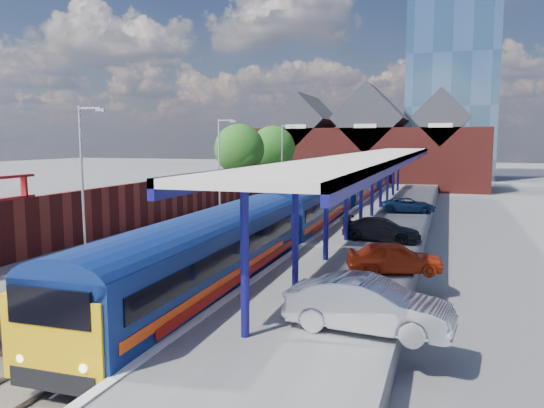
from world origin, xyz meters
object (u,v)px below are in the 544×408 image
(lamp_post_c, at_px, (221,159))
(relay_cabinet, at_px, (130,372))
(lamp_post_b, at_px, (84,170))
(platform_sign, at_px, (247,187))
(lamp_post_d, at_px, (283,154))
(parked_car_blue, at_px, (408,205))
(parked_car_dark, at_px, (381,229))
(train, at_px, (336,193))
(parked_car_red, at_px, (394,257))
(parked_car_silver, at_px, (369,305))

(lamp_post_c, height_order, relay_cabinet, lamp_post_c)
(lamp_post_b, bearing_deg, platform_sign, 85.67)
(lamp_post_d, relative_size, parked_car_blue, 1.77)
(lamp_post_d, xyz_separation_m, parked_car_dark, (13.19, -24.49, -3.38))
(lamp_post_b, height_order, lamp_post_c, same)
(train, distance_m, parked_car_blue, 6.16)
(parked_car_dark, bearing_deg, parked_car_red, -158.65)
(lamp_post_d, distance_m, platform_sign, 14.25)
(train, distance_m, parked_car_dark, 14.81)
(train, xyz_separation_m, parked_car_red, (6.71, -20.79, -0.47))
(lamp_post_d, bearing_deg, relay_cabinet, -77.92)
(lamp_post_b, bearing_deg, parked_car_red, 2.06)
(lamp_post_b, height_order, lamp_post_d, same)
(parked_car_silver, bearing_deg, train, 19.20)
(parked_car_silver, relative_size, parked_car_dark, 1.11)
(parked_car_dark, xyz_separation_m, relay_cabinet, (-4.20, -17.54, -1.11))
(parked_car_red, xyz_separation_m, parked_car_dark, (-1.37, 6.99, -0.04))
(platform_sign, distance_m, parked_car_blue, 12.53)
(train, xyz_separation_m, parked_car_dark, (5.34, -13.80, -0.51))
(train, relative_size, parked_car_silver, 14.09)
(train, xyz_separation_m, parked_car_silver, (6.67, -27.86, -0.35))
(parked_car_dark, height_order, parked_car_blue, parked_car_dark)
(relay_cabinet, bearing_deg, platform_sign, 87.04)
(train, distance_m, lamp_post_b, 22.90)
(lamp_post_b, xyz_separation_m, parked_car_silver, (14.53, -6.54, -3.22))
(train, bearing_deg, parked_car_silver, -76.53)
(platform_sign, height_order, relay_cabinet, platform_sign)
(lamp_post_b, distance_m, parked_car_red, 14.95)
(train, relative_size, lamp_post_d, 9.42)
(lamp_post_d, distance_m, relay_cabinet, 43.22)
(platform_sign, distance_m, parked_car_dark, 15.85)
(lamp_post_d, bearing_deg, parked_car_blue, -42.07)
(lamp_post_b, distance_m, lamp_post_d, 32.00)
(parked_car_dark, bearing_deg, lamp_post_c, 67.51)
(lamp_post_c, height_order, lamp_post_d, same)
(lamp_post_d, bearing_deg, platform_sign, -84.44)
(train, bearing_deg, parked_car_blue, -16.27)
(relay_cabinet, bearing_deg, train, 73.89)
(lamp_post_d, relative_size, platform_sign, 2.80)
(lamp_post_b, height_order, parked_car_dark, lamp_post_b)
(platform_sign, bearing_deg, parked_car_red, -52.94)
(platform_sign, distance_m, relay_cabinet, 29.13)
(lamp_post_c, xyz_separation_m, platform_sign, (1.36, 2.00, -2.30))
(platform_sign, bearing_deg, lamp_post_b, -94.33)
(parked_car_blue, bearing_deg, lamp_post_c, 95.18)
(parked_car_red, bearing_deg, platform_sign, 20.14)
(parked_car_dark, xyz_separation_m, parked_car_blue, (0.55, 12.08, -0.06))
(train, bearing_deg, relay_cabinet, -87.92)
(lamp_post_d, bearing_deg, parked_car_dark, -61.69)
(parked_car_silver, distance_m, parked_car_dark, 14.12)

